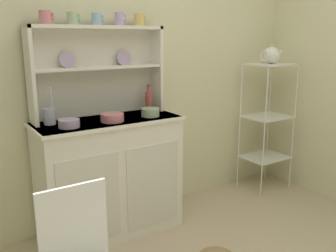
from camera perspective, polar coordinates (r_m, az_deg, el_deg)
wall_back at (r=2.98m, az=-5.45°, el=9.71°), size 3.84×0.05×2.50m
hutch_cabinet at (r=2.77m, az=-8.97°, el=-7.66°), size 1.05×0.45×0.88m
hutch_shelf_unit at (r=2.74m, az=-11.04°, el=9.46°), size 0.98×0.18×0.65m
bakers_rack at (r=3.60m, az=15.21°, el=1.98°), size 0.42×0.33×1.21m
cup_rose_0 at (r=2.58m, az=-18.51°, el=15.73°), size 0.09×0.08×0.09m
cup_sage_1 at (r=2.64m, az=-14.60°, el=15.89°), size 0.09×0.07×0.08m
cup_sky_2 at (r=2.70m, az=-11.00°, el=16.01°), size 0.08×0.07×0.08m
cup_lilac_3 at (r=2.77m, az=-7.51°, el=16.18°), size 0.08×0.07×0.09m
cup_gold_4 at (r=2.85m, az=-4.45°, el=16.15°), size 0.09×0.08×0.09m
bowl_mixing_large at (r=2.47m, az=-15.14°, el=0.41°), size 0.14×0.14×0.05m
bowl_floral_medium at (r=2.58m, az=-8.67°, el=1.32°), size 0.16×0.16×0.06m
bowl_cream_small at (r=2.72m, az=-2.78°, el=2.14°), size 0.13×0.13×0.06m
jam_bottle at (r=2.88m, az=-3.00°, el=3.92°), size 0.05×0.05×0.21m
utensil_jar at (r=2.58m, az=-17.95°, el=1.54°), size 0.08×0.08×0.25m
porcelain_teapot at (r=3.53m, az=15.75°, el=10.55°), size 0.24×0.15×0.17m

